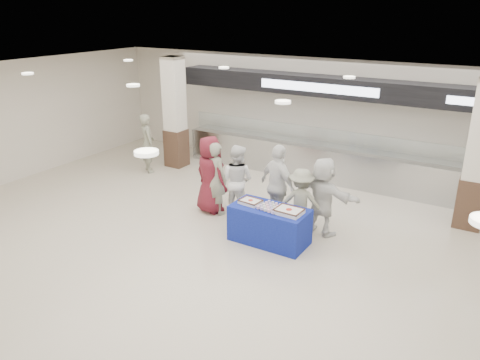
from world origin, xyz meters
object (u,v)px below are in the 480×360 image
Objects in this scene: chef_tall at (237,180)px; soldier_b at (301,202)px; sheet_cake_right at (289,211)px; sheet_cake_left at (251,201)px; civilian_white at (323,196)px; civilian_maroon at (210,175)px; soldier_bg at (147,143)px; cupcake_tray at (271,207)px; chef_short at (278,186)px; soldier_a at (216,178)px; display_table at (269,225)px.

chef_tall is 1.68m from soldier_b.
sheet_cake_left is at bearing 177.29° from sheet_cake_right.
civilian_maroon is at bearing 21.07° from civilian_white.
civilian_maroon is at bearing 155.80° from sheet_cake_left.
civilian_white is at bearing 38.10° from sheet_cake_left.
civilian_maroon is 1.07× the size of soldier_bg.
civilian_white is (0.31, 0.97, 0.03)m from sheet_cake_right.
civilian_maroon reaches higher than cupcake_tray.
chef_short is at bearing -31.57° from soldier_b.
display_table is at bearing 174.58° from soldier_a.
sheet_cake_right is (0.88, -0.04, 0.01)m from sheet_cake_left.
soldier_bg is (-5.45, 2.09, 0.04)m from sheet_cake_right.
chef_short is 1.26× the size of soldier_b.
cupcake_tray is (0.04, -0.04, 0.41)m from display_table.
chef_short is 1.09× the size of civilian_white.
soldier_a is 0.93× the size of chef_short.
chef_short is 0.97m from civilian_white.
civilian_maroon is at bearing 29.13° from chef_short.
display_table is 2.92× the size of sheet_cake_right.
display_table is at bearing -168.49° from soldier_bg.
sheet_cake_right is at bearing 153.12° from chef_short.
cupcake_tray is 1.59m from chef_tall.
civilian_white is at bearing -146.37° from chef_short.
display_table is 3.47× the size of sheet_cake_left.
soldier_b is 0.48m from civilian_white.
soldier_a is at bearing 21.19° from chef_tall.
soldier_a reaches higher than cupcake_tray.
soldier_b is at bearing -165.10° from civilian_maroon.
sheet_cake_right is 2.42m from civilian_maroon.
cupcake_tray is 5.47m from soldier_bg.
chef_tall is (-1.29, 0.84, 0.45)m from display_table.
civilian_white is (2.46, 0.28, -0.01)m from soldier_a.
cupcake_tray is (0.48, -0.03, -0.01)m from sheet_cake_left.
civilian_white is at bearing -161.20° from soldier_b.
soldier_bg is (-5.76, 1.12, 0.01)m from civilian_white.
soldier_bg is at bearing -21.33° from chef_tall.
soldier_a reaches higher than soldier_b.
civilian_white reaches higher than sheet_cake_left.
civilian_white is (2.03, 0.09, 0.01)m from chef_tall.
soldier_bg reaches higher than sheet_cake_left.
civilian_white reaches higher than chef_tall.
soldier_a is at bearing -19.06° from soldier_b.
sheet_cake_right is 1.06× the size of cupcake_tray.
civilian_maroon is at bearing 15.07° from chef_tall.
soldier_bg is at bearing 3.93° from civilian_white.
cupcake_tray is 2.04m from civilian_maroon.
civilian_maroon is 2.26m from soldier_b.
sheet_cake_left is at bearing -178.72° from display_table.
cupcake_tray is at bearing -42.72° from display_table.
civilian_white is at bearing 178.93° from chef_tall.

